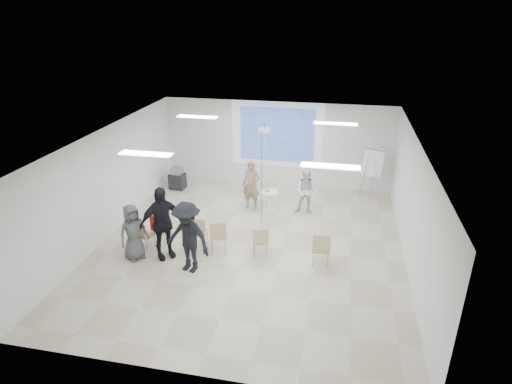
% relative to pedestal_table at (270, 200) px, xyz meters
% --- Properties ---
extents(floor, '(8.00, 9.00, 0.10)m').
position_rel_pedestal_table_xyz_m(floor, '(-0.14, -2.28, -0.43)').
color(floor, beige).
rests_on(floor, ground).
extents(ceiling, '(8.00, 9.00, 0.10)m').
position_rel_pedestal_table_xyz_m(ceiling, '(-0.14, -2.28, 2.67)').
color(ceiling, white).
rests_on(ceiling, wall_back).
extents(wall_back, '(8.00, 0.10, 3.00)m').
position_rel_pedestal_table_xyz_m(wall_back, '(-0.14, 2.27, 1.12)').
color(wall_back, silver).
rests_on(wall_back, floor).
extents(wall_left, '(0.10, 9.00, 3.00)m').
position_rel_pedestal_table_xyz_m(wall_left, '(-4.19, -2.28, 1.12)').
color(wall_left, silver).
rests_on(wall_left, floor).
extents(wall_right, '(0.10, 9.00, 3.00)m').
position_rel_pedestal_table_xyz_m(wall_right, '(3.91, -2.28, 1.12)').
color(wall_right, silver).
rests_on(wall_right, floor).
extents(projection_halo, '(3.20, 0.01, 2.30)m').
position_rel_pedestal_table_xyz_m(projection_halo, '(-0.14, 2.21, 1.47)').
color(projection_halo, silver).
rests_on(projection_halo, wall_back).
extents(projection_image, '(2.60, 0.01, 1.90)m').
position_rel_pedestal_table_xyz_m(projection_image, '(-0.14, 2.19, 1.47)').
color(projection_image, '#3254AC').
rests_on(projection_image, wall_back).
extents(pedestal_table, '(0.71, 0.71, 0.68)m').
position_rel_pedestal_table_xyz_m(pedestal_table, '(0.00, 0.00, 0.00)').
color(pedestal_table, white).
rests_on(pedestal_table, floor).
extents(player_left, '(0.72, 0.55, 1.81)m').
position_rel_pedestal_table_xyz_m(player_left, '(-0.60, 0.06, 0.53)').
color(player_left, '#9A7B5E').
rests_on(player_left, floor).
extents(player_right, '(0.81, 0.66, 1.61)m').
position_rel_pedestal_table_xyz_m(player_right, '(1.14, 0.06, 0.43)').
color(player_right, white).
rests_on(player_right, floor).
extents(controller_left, '(0.06, 0.13, 0.04)m').
position_rel_pedestal_table_xyz_m(controller_left, '(-0.42, 0.31, 0.81)').
color(controller_left, white).
rests_on(controller_left, player_left).
extents(controller_right, '(0.05, 0.12, 0.04)m').
position_rel_pedestal_table_xyz_m(controller_right, '(0.96, 0.31, 0.71)').
color(controller_right, white).
rests_on(controller_right, player_right).
extents(chair_far_left, '(0.52, 0.53, 0.82)m').
position_rel_pedestal_table_xyz_m(chair_far_left, '(-2.83, -3.00, 0.11)').
color(chair_far_left, tan).
rests_on(chair_far_left, floor).
extents(chair_left_mid, '(0.46, 0.48, 0.83)m').
position_rel_pedestal_table_xyz_m(chair_left_mid, '(-2.50, -2.66, 0.11)').
color(chair_left_mid, tan).
rests_on(chair_left_mid, floor).
extents(chair_left_inner, '(0.48, 0.51, 0.95)m').
position_rel_pedestal_table_xyz_m(chair_left_inner, '(-1.43, -2.71, 0.18)').
color(chair_left_inner, tan).
rests_on(chair_left_inner, floor).
extents(chair_center, '(0.54, 0.56, 0.91)m').
position_rel_pedestal_table_xyz_m(chair_center, '(-0.87, -2.76, 0.16)').
color(chair_center, tan).
rests_on(chair_center, floor).
extents(chair_right_inner, '(0.50, 0.52, 0.85)m').
position_rel_pedestal_table_xyz_m(chair_right_inner, '(0.24, -2.75, 0.13)').
color(chair_right_inner, tan).
rests_on(chair_right_inner, floor).
extents(chair_right_far, '(0.45, 0.48, 0.93)m').
position_rel_pedestal_table_xyz_m(chair_right_far, '(1.78, -2.90, 0.17)').
color(chair_right_far, tan).
rests_on(chair_right_far, floor).
extents(red_jacket, '(0.47, 0.19, 0.44)m').
position_rel_pedestal_table_xyz_m(red_jacket, '(-2.48, -2.81, 0.34)').
color(red_jacket, '#AD2715').
rests_on(red_jacket, chair_left_mid).
extents(laptop, '(0.37, 0.28, 0.03)m').
position_rel_pedestal_table_xyz_m(laptop, '(-1.44, -2.61, 0.13)').
color(laptop, black).
rests_on(laptop, chair_left_inner).
extents(audience_left, '(1.47, 1.44, 2.21)m').
position_rel_pedestal_table_xyz_m(audience_left, '(-2.19, -3.22, 0.73)').
color(audience_left, black).
rests_on(audience_left, floor).
extents(audience_mid, '(1.48, 1.07, 2.06)m').
position_rel_pedestal_table_xyz_m(audience_mid, '(-1.35, -3.68, 0.65)').
color(audience_mid, black).
rests_on(audience_mid, floor).
extents(audience_outer, '(0.93, 0.97, 1.67)m').
position_rel_pedestal_table_xyz_m(audience_outer, '(-2.88, -3.43, 0.46)').
color(audience_outer, '#505154').
rests_on(audience_outer, floor).
extents(flipchart_easel, '(0.71, 0.57, 1.79)m').
position_rel_pedestal_table_xyz_m(flipchart_easel, '(3.12, 1.42, 0.94)').
color(flipchart_easel, gray).
rests_on(flipchart_easel, floor).
extents(av_cart, '(0.56, 0.46, 0.79)m').
position_rel_pedestal_table_xyz_m(av_cart, '(-3.48, 1.10, -0.01)').
color(av_cart, black).
rests_on(av_cart, floor).
extents(ceiling_projector, '(0.30, 0.25, 3.00)m').
position_rel_pedestal_table_xyz_m(ceiling_projector, '(-0.04, -0.78, 2.31)').
color(ceiling_projector, white).
rests_on(ceiling_projector, ceiling).
extents(fluor_panel_nw, '(1.20, 0.30, 0.02)m').
position_rel_pedestal_table_xyz_m(fluor_panel_nw, '(-2.14, -0.28, 2.59)').
color(fluor_panel_nw, white).
rests_on(fluor_panel_nw, ceiling).
extents(fluor_panel_ne, '(1.20, 0.30, 0.02)m').
position_rel_pedestal_table_xyz_m(fluor_panel_ne, '(1.86, -0.28, 2.59)').
color(fluor_panel_ne, white).
rests_on(fluor_panel_ne, ceiling).
extents(fluor_panel_sw, '(1.20, 0.30, 0.02)m').
position_rel_pedestal_table_xyz_m(fluor_panel_sw, '(-2.14, -3.78, 2.59)').
color(fluor_panel_sw, white).
rests_on(fluor_panel_sw, ceiling).
extents(fluor_panel_se, '(1.20, 0.30, 0.02)m').
position_rel_pedestal_table_xyz_m(fluor_panel_se, '(1.86, -3.78, 2.59)').
color(fluor_panel_se, white).
rests_on(fluor_panel_se, ceiling).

